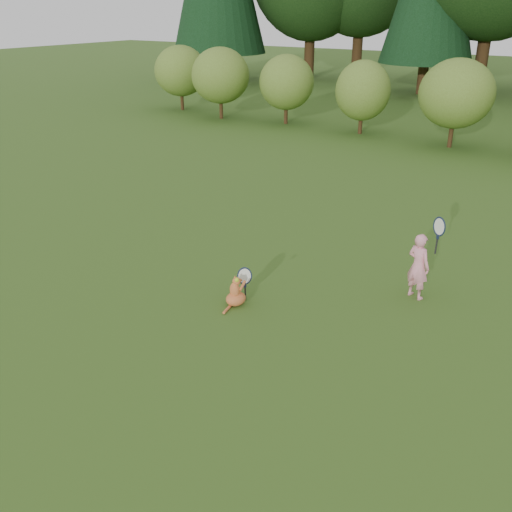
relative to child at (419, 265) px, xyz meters
The scene contains 5 objects.
ground 3.18m from the child, 136.85° to the right, with size 100.00×100.00×0.00m, color #2F4D15.
shrub_row 11.13m from the child, 101.87° to the left, with size 28.00×3.00×2.80m, color #526920, non-canonical shape.
child is the anchor object (origin of this frame).
cat 2.80m from the child, 142.72° to the right, with size 0.40×0.69×0.63m.
tennis_ball 2.85m from the child, 131.82° to the right, with size 0.06×0.06×0.06m.
Camera 1 is at (4.43, -5.81, 4.18)m, focal length 40.00 mm.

